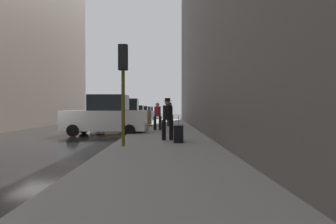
{
  "coord_description": "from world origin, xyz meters",
  "views": [
    {
      "loc": [
        6.01,
        -12.79,
        1.48
      ],
      "look_at": [
        6.18,
        5.8,
        1.24
      ],
      "focal_mm": 28.0,
      "sensor_mm": 36.0,
      "label": 1
    }
  ],
  "objects_px": {
    "parked_dark_green_sedan": "(147,112)",
    "pedestrian_with_beanie": "(170,113)",
    "parked_blue_sedan": "(132,115)",
    "pedestrian_with_fedora": "(168,117)",
    "duffel_bag": "(145,128)",
    "fire_hydrant": "(145,122)",
    "parked_silver_sedan": "(139,114)",
    "parked_gray_coupe": "(143,113)",
    "traffic_light": "(123,73)",
    "pedestrian_in_red_jacket": "(158,115)",
    "parked_bronze_suv": "(123,114)",
    "parked_white_van": "(106,117)",
    "rolling_suitcase": "(179,134)"
  },
  "relations": [
    {
      "from": "duffel_bag",
      "to": "parked_bronze_suv",
      "type": "bearing_deg",
      "value": 116.75
    },
    {
      "from": "parked_silver_sedan",
      "to": "parked_blue_sedan",
      "type": "bearing_deg",
      "value": -90.0
    },
    {
      "from": "parked_white_van",
      "to": "parked_bronze_suv",
      "type": "xyz_separation_m",
      "value": [
        -0.0,
        5.75,
        0.0
      ]
    },
    {
      "from": "pedestrian_with_beanie",
      "to": "duffel_bag",
      "type": "height_order",
      "value": "pedestrian_with_beanie"
    },
    {
      "from": "parked_white_van",
      "to": "pedestrian_with_fedora",
      "type": "distance_m",
      "value": 5.06
    },
    {
      "from": "pedestrian_with_beanie",
      "to": "parked_blue_sedan",
      "type": "bearing_deg",
      "value": 119.38
    },
    {
      "from": "parked_white_van",
      "to": "pedestrian_in_red_jacket",
      "type": "height_order",
      "value": "parked_white_van"
    },
    {
      "from": "duffel_bag",
      "to": "parked_dark_green_sedan",
      "type": "bearing_deg",
      "value": 93.98
    },
    {
      "from": "traffic_light",
      "to": "duffel_bag",
      "type": "relative_size",
      "value": 8.18
    },
    {
      "from": "fire_hydrant",
      "to": "pedestrian_in_red_jacket",
      "type": "distance_m",
      "value": 3.76
    },
    {
      "from": "parked_silver_sedan",
      "to": "parked_gray_coupe",
      "type": "xyz_separation_m",
      "value": [
        -0.0,
        6.77,
        0.0
      ]
    },
    {
      "from": "parked_white_van",
      "to": "traffic_light",
      "type": "xyz_separation_m",
      "value": [
        1.85,
        -5.47,
        1.73
      ]
    },
    {
      "from": "parked_silver_sedan",
      "to": "parked_dark_green_sedan",
      "type": "height_order",
      "value": "same"
    },
    {
      "from": "parked_bronze_suv",
      "to": "duffel_bag",
      "type": "distance_m",
      "value": 4.69
    },
    {
      "from": "parked_dark_green_sedan",
      "to": "fire_hydrant",
      "type": "relative_size",
      "value": 6.06
    },
    {
      "from": "parked_bronze_suv",
      "to": "fire_hydrant",
      "type": "bearing_deg",
      "value": -21.24
    },
    {
      "from": "fire_hydrant",
      "to": "pedestrian_with_beanie",
      "type": "bearing_deg",
      "value": -1.44
    },
    {
      "from": "duffel_bag",
      "to": "parked_gray_coupe",
      "type": "bearing_deg",
      "value": 95.13
    },
    {
      "from": "parked_bronze_suv",
      "to": "pedestrian_in_red_jacket",
      "type": "height_order",
      "value": "parked_bronze_suv"
    },
    {
      "from": "parked_silver_sedan",
      "to": "pedestrian_in_red_jacket",
      "type": "bearing_deg",
      "value": -80.2
    },
    {
      "from": "parked_bronze_suv",
      "to": "pedestrian_with_fedora",
      "type": "bearing_deg",
      "value": -70.0
    },
    {
      "from": "parked_white_van",
      "to": "duffel_bag",
      "type": "bearing_deg",
      "value": 37.92
    },
    {
      "from": "parked_dark_green_sedan",
      "to": "fire_hydrant",
      "type": "bearing_deg",
      "value": -86.1
    },
    {
      "from": "parked_blue_sedan",
      "to": "pedestrian_in_red_jacket",
      "type": "height_order",
      "value": "pedestrian_in_red_jacket"
    },
    {
      "from": "parked_bronze_suv",
      "to": "traffic_light",
      "type": "xyz_separation_m",
      "value": [
        1.85,
        -11.22,
        1.73
      ]
    },
    {
      "from": "fire_hydrant",
      "to": "pedestrian_with_fedora",
      "type": "xyz_separation_m",
      "value": [
        1.64,
        -8.76,
        0.64
      ]
    },
    {
      "from": "fire_hydrant",
      "to": "pedestrian_in_red_jacket",
      "type": "xyz_separation_m",
      "value": [
        1.06,
        -3.55,
        0.61
      ]
    },
    {
      "from": "pedestrian_with_beanie",
      "to": "traffic_light",
      "type": "bearing_deg",
      "value": -99.98
    },
    {
      "from": "parked_bronze_suv",
      "to": "pedestrian_in_red_jacket",
      "type": "xyz_separation_m",
      "value": [
        2.86,
        -4.25,
        0.07
      ]
    },
    {
      "from": "pedestrian_with_beanie",
      "to": "rolling_suitcase",
      "type": "relative_size",
      "value": 1.71
    },
    {
      "from": "pedestrian_with_fedora",
      "to": "duffel_bag",
      "type": "relative_size",
      "value": 4.04
    },
    {
      "from": "fire_hydrant",
      "to": "pedestrian_in_red_jacket",
      "type": "height_order",
      "value": "pedestrian_in_red_jacket"
    },
    {
      "from": "parked_dark_green_sedan",
      "to": "traffic_light",
      "type": "distance_m",
      "value": 37.09
    },
    {
      "from": "parked_dark_green_sedan",
      "to": "parked_silver_sedan",
      "type": "bearing_deg",
      "value": -90.0
    },
    {
      "from": "parked_silver_sedan",
      "to": "pedestrian_with_beanie",
      "type": "distance_m",
      "value": 13.57
    },
    {
      "from": "parked_silver_sedan",
      "to": "duffel_bag",
      "type": "bearing_deg",
      "value": -82.78
    },
    {
      "from": "parked_blue_sedan",
      "to": "pedestrian_with_fedora",
      "type": "distance_m",
      "value": 15.67
    },
    {
      "from": "parked_blue_sedan",
      "to": "duffel_bag",
      "type": "xyz_separation_m",
      "value": [
        2.08,
        -9.95,
        -0.56
      ]
    },
    {
      "from": "parked_silver_sedan",
      "to": "traffic_light",
      "type": "distance_m",
      "value": 23.67
    },
    {
      "from": "parked_silver_sedan",
      "to": "fire_hydrant",
      "type": "xyz_separation_m",
      "value": [
        1.8,
        -13.0,
        -0.35
      ]
    },
    {
      "from": "parked_silver_sedan",
      "to": "parked_dark_green_sedan",
      "type": "xyz_separation_m",
      "value": [
        -0.0,
        13.48,
        0.0
      ]
    },
    {
      "from": "parked_silver_sedan",
      "to": "parked_dark_green_sedan",
      "type": "relative_size",
      "value": 0.99
    },
    {
      "from": "parked_gray_coupe",
      "to": "parked_silver_sedan",
      "type": "bearing_deg",
      "value": -90.0
    },
    {
      "from": "parked_silver_sedan",
      "to": "parked_gray_coupe",
      "type": "relative_size",
      "value": 1.0
    },
    {
      "from": "parked_dark_green_sedan",
      "to": "pedestrian_with_beanie",
      "type": "relative_size",
      "value": 2.4
    },
    {
      "from": "pedestrian_with_beanie",
      "to": "parked_gray_coupe",
      "type": "bearing_deg",
      "value": 100.56
    },
    {
      "from": "parked_dark_green_sedan",
      "to": "pedestrian_with_beanie",
      "type": "bearing_deg",
      "value": -82.07
    },
    {
      "from": "parked_dark_green_sedan",
      "to": "pedestrian_with_beanie",
      "type": "xyz_separation_m",
      "value": [
        3.7,
        -26.53,
        0.29
      ]
    },
    {
      "from": "parked_white_van",
      "to": "parked_blue_sedan",
      "type": "height_order",
      "value": "parked_white_van"
    },
    {
      "from": "parked_blue_sedan",
      "to": "parked_gray_coupe",
      "type": "relative_size",
      "value": 0.99
    }
  ]
}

